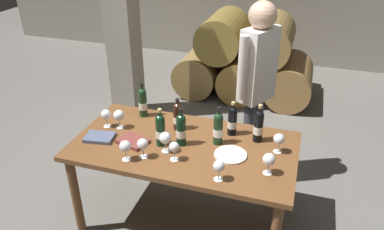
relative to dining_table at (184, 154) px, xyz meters
name	(u,v)px	position (x,y,z in m)	size (l,w,h in m)	color
ground_plane	(185,218)	(0.00, 0.00, -0.67)	(14.00, 14.00, 0.00)	#66635E
barrel_stack	(245,60)	(0.00, 2.60, -0.15)	(1.86, 0.90, 1.15)	olive
stone_pillar	(121,13)	(-1.30, 1.60, 0.63)	(0.32, 0.32, 2.60)	gray
dining_table	(184,154)	(0.00, 0.00, 0.00)	(1.70, 0.90, 0.76)	brown
wine_bottle_0	(178,116)	(-0.12, 0.20, 0.21)	(0.07, 0.07, 0.27)	black
wine_bottle_1	(232,120)	(0.31, 0.26, 0.22)	(0.07, 0.07, 0.28)	black
wine_bottle_2	(259,126)	(0.53, 0.22, 0.23)	(0.07, 0.07, 0.31)	black
wine_bottle_3	(143,102)	(-0.48, 0.32, 0.22)	(0.07, 0.07, 0.31)	#19381E
wine_bottle_4	(160,130)	(-0.17, -0.06, 0.22)	(0.07, 0.07, 0.31)	black
wine_bottle_5	(218,128)	(0.24, 0.09, 0.22)	(0.07, 0.07, 0.31)	#19381E
wine_bottle_6	(181,129)	(-0.02, -0.01, 0.22)	(0.07, 0.07, 0.31)	black
wine_glass_0	(125,147)	(-0.33, -0.32, 0.20)	(0.08, 0.08, 0.16)	white
wine_glass_1	(279,139)	(0.69, 0.11, 0.20)	(0.08, 0.08, 0.16)	white
wine_glass_2	(219,167)	(0.36, -0.34, 0.20)	(0.08, 0.08, 0.15)	white
wine_glass_3	(165,138)	(-0.10, -0.13, 0.21)	(0.09, 0.09, 0.16)	white
wine_glass_4	(106,115)	(-0.69, 0.06, 0.20)	(0.08, 0.08, 0.16)	white
wine_glass_5	(143,144)	(-0.22, -0.25, 0.20)	(0.08, 0.08, 0.15)	white
wine_glass_6	(174,148)	(0.00, -0.22, 0.20)	(0.07, 0.07, 0.15)	white
wine_glass_7	(269,160)	(0.66, -0.17, 0.20)	(0.09, 0.09, 0.16)	white
wine_glass_8	(119,116)	(-0.58, 0.07, 0.20)	(0.09, 0.09, 0.16)	white
tasting_notebook	(133,141)	(-0.38, -0.10, 0.11)	(0.22, 0.16, 0.03)	brown
leather_ledger	(100,137)	(-0.65, -0.13, 0.11)	(0.22, 0.16, 0.03)	#4C5670
serving_plate	(231,155)	(0.37, -0.04, 0.10)	(0.24, 0.24, 0.01)	white
sommelier_presenting	(257,79)	(0.42, 0.75, 0.37)	(0.31, 0.44, 1.72)	#383842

